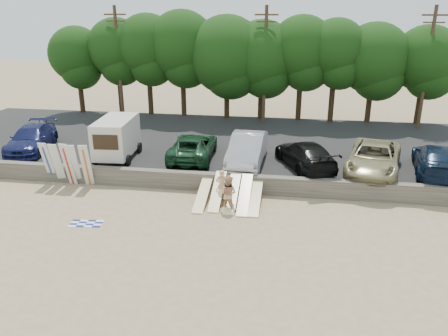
{
  "coord_description": "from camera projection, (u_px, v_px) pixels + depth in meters",
  "views": [
    {
      "loc": [
        4.23,
        -18.83,
        9.43
      ],
      "look_at": [
        0.8,
        3.0,
        1.34
      ],
      "focal_mm": 35.0,
      "sensor_mm": 36.0,
      "label": 1
    }
  ],
  "objects": [
    {
      "name": "car_0",
      "position": [
        31.0,
        139.0,
        28.34
      ],
      "size": [
        3.3,
        5.76,
        1.57
      ],
      "primitive_type": "imported",
      "rotation": [
        0.0,
        0.0,
        0.21
      ],
      "color": "#151A4A",
      "rests_on": "parking_lot"
    },
    {
      "name": "car_1",
      "position": [
        193.0,
        146.0,
        26.85
      ],
      "size": [
        2.82,
        5.6,
        1.52
      ],
      "primitive_type": "imported",
      "rotation": [
        0.0,
        0.0,
        3.2
      ],
      "color": "#13351D",
      "rests_on": "parking_lot"
    },
    {
      "name": "car_2",
      "position": [
        247.0,
        149.0,
        25.84
      ],
      "size": [
        2.08,
        5.49,
        1.79
      ],
      "primitive_type": "imported",
      "rotation": [
        0.0,
        0.0,
        -0.03
      ],
      "color": "#ABA9AF",
      "rests_on": "parking_lot"
    },
    {
      "name": "surfboard_low_4",
      "position": [
        255.0,
        198.0,
        22.11
      ],
      "size": [
        0.56,
        2.92,
        0.84
      ],
      "primitive_type": "cube",
      "rotation": [
        0.26,
        0.0,
        0.0
      ],
      "color": "#FFE7A0",
      "rests_on": "ground"
    },
    {
      "name": "utility_poles",
      "position": [
        265.0,
        63.0,
        34.01
      ],
      "size": [
        25.8,
        0.26,
        9.0
      ],
      "color": "#473321",
      "rests_on": "parking_lot"
    },
    {
      "name": "surfboard_upright_4",
      "position": [
        86.0,
        165.0,
        24.15
      ],
      "size": [
        0.6,
        0.77,
        2.53
      ],
      "primitive_type": "cube",
      "rotation": [
        0.25,
        0.0,
        0.14
      ],
      "color": "silver",
      "rests_on": "ground"
    },
    {
      "name": "gear_bag",
      "position": [
        252.0,
        195.0,
        23.16
      ],
      "size": [
        0.37,
        0.34,
        0.22
      ],
      "primitive_type": "cube",
      "rotation": [
        0.0,
        0.0,
        -0.38
      ],
      "color": "#CA4C17",
      "rests_on": "ground"
    },
    {
      "name": "car_4",
      "position": [
        374.0,
        158.0,
        24.56
      ],
      "size": [
        4.08,
        6.39,
        1.64
      ],
      "primitive_type": "imported",
      "rotation": [
        0.0,
        0.0,
        -0.25
      ],
      "color": "#93865D",
      "rests_on": "parking_lot"
    },
    {
      "name": "surfboard_low_3",
      "position": [
        245.0,
        195.0,
        22.04
      ],
      "size": [
        0.56,
        2.81,
        1.19
      ],
      "primitive_type": "cube",
      "rotation": [
        0.38,
        0.0,
        0.0
      ],
      "color": "#FFE7A0",
      "rests_on": "ground"
    },
    {
      "name": "surfboard_low_1",
      "position": [
        217.0,
        191.0,
        22.46
      ],
      "size": [
        0.56,
        2.81,
        1.18
      ],
      "primitive_type": "cube",
      "rotation": [
        0.38,
        0.0,
        0.0
      ],
      "color": "#FFE7A0",
      "rests_on": "ground"
    },
    {
      "name": "surfboard_low_0",
      "position": [
        203.0,
        195.0,
        22.47
      ],
      "size": [
        0.56,
        2.92,
        0.84
      ],
      "primitive_type": "cube",
      "rotation": [
        0.26,
        0.0,
        0.0
      ],
      "color": "#FFE7A0",
      "rests_on": "ground"
    },
    {
      "name": "parking_lot",
      "position": [
        229.0,
        145.0,
        30.95
      ],
      "size": [
        44.0,
        14.5,
        0.7
      ],
      "primitive_type": "cube",
      "color": "#282828",
      "rests_on": "ground"
    },
    {
      "name": "cooler",
      "position": [
        237.0,
        193.0,
        23.26
      ],
      "size": [
        0.47,
        0.43,
        0.32
      ],
      "primitive_type": "cube",
      "rotation": [
        0.0,
        0.0,
        -0.41
      ],
      "color": "green",
      "rests_on": "ground"
    },
    {
      "name": "ground",
      "position": [
        198.0,
        214.0,
        21.33
      ],
      "size": [
        120.0,
        120.0,
        0.0
      ],
      "primitive_type": "plane",
      "color": "tan",
      "rests_on": "ground"
    },
    {
      "name": "beach_towel",
      "position": [
        86.0,
        223.0,
        20.34
      ],
      "size": [
        1.65,
        1.65,
        0.0
      ],
      "primitive_type": "plane",
      "rotation": [
        0.0,
        0.0,
        0.11
      ],
      "color": "white",
      "rests_on": "ground"
    },
    {
      "name": "surfboard_upright_1",
      "position": [
        58.0,
        164.0,
        24.45
      ],
      "size": [
        0.53,
        0.82,
        2.51
      ],
      "primitive_type": "cube",
      "rotation": [
        0.29,
        0.0,
        0.03
      ],
      "color": "silver",
      "rests_on": "ground"
    },
    {
      "name": "beachgoer_b",
      "position": [
        228.0,
        193.0,
        21.4
      ],
      "size": [
        1.06,
        0.94,
        1.81
      ],
      "primitive_type": "imported",
      "rotation": [
        0.0,
        0.0,
        2.8
      ],
      "color": "tan",
      "rests_on": "ground"
    },
    {
      "name": "beachgoer_a",
      "position": [
        222.0,
        185.0,
        22.56
      ],
      "size": [
        0.66,
        0.47,
        1.68
      ],
      "primitive_type": "imported",
      "rotation": [
        0.0,
        0.0,
        3.26
      ],
      "color": "tan",
      "rests_on": "ground"
    },
    {
      "name": "box_trailer",
      "position": [
        116.0,
        137.0,
        26.63
      ],
      "size": [
        2.47,
        4.04,
        2.47
      ],
      "rotation": [
        0.0,
        0.0,
        0.08
      ],
      "color": "beige",
      "rests_on": "parking_lot"
    },
    {
      "name": "surfboard_low_2",
      "position": [
        232.0,
        194.0,
        22.24
      ],
      "size": [
        0.56,
        2.84,
        1.11
      ],
      "primitive_type": "cube",
      "rotation": [
        0.36,
        0.0,
        0.0
      ],
      "color": "#FFE7A0",
      "rests_on": "ground"
    },
    {
      "name": "treeline",
      "position": [
        244.0,
        52.0,
        35.45
      ],
      "size": [
        33.48,
        6.4,
        8.74
      ],
      "color": "#382616",
      "rests_on": "parking_lot"
    },
    {
      "name": "car_3",
      "position": [
        305.0,
        155.0,
        25.29
      ],
      "size": [
        4.05,
        5.71,
        1.54
      ],
      "primitive_type": "imported",
      "rotation": [
        0.0,
        0.0,
        3.54
      ],
      "color": "black",
      "rests_on": "parking_lot"
    },
    {
      "name": "seawall",
      "position": [
        210.0,
        182.0,
        23.94
      ],
      "size": [
        44.0,
        0.5,
        1.0
      ],
      "primitive_type": "cube",
      "color": "#6B6356",
      "rests_on": "ground"
    },
    {
      "name": "surfboard_upright_3",
      "position": [
        74.0,
        165.0,
        24.3
      ],
      "size": [
        0.62,
        0.87,
        2.51
      ],
      "primitive_type": "cube",
      "rotation": [
        0.29,
        0.0,
        0.15
      ],
      "color": "silver",
      "rests_on": "ground"
    },
    {
      "name": "surfboard_upright_0",
      "position": [
        48.0,
        162.0,
        24.63
      ],
      "size": [
        0.51,
        0.79,
        2.51
      ],
      "primitive_type": "cube",
      "rotation": [
        0.28,
        0.0,
        -0.01
      ],
      "color": "silver",
      "rests_on": "ground"
    },
    {
      "name": "car_5",
      "position": [
        437.0,
        160.0,
        24.32
      ],
      "size": [
        3.19,
        5.9,
        1.62
      ],
      "primitive_type": "imported",
      "rotation": [
        0.0,
        0.0,
        2.97
      ],
      "color": "black",
      "rests_on": "parking_lot"
    },
    {
      "name": "surfboard_upright_2",
      "position": [
        68.0,
        164.0,
        24.31
      ],
      "size": [
        0.58,
        0.71,
        2.55
      ],
      "primitive_type": "cube",
      "rotation": [
        0.23,
        0.0,
        -0.14
      ],
      "color": "silver",
      "rests_on": "ground"
    }
  ]
}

